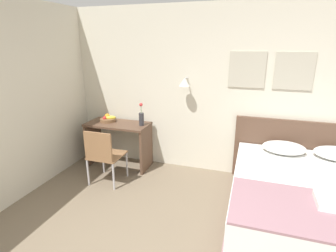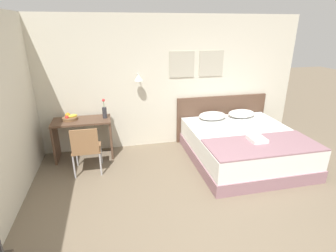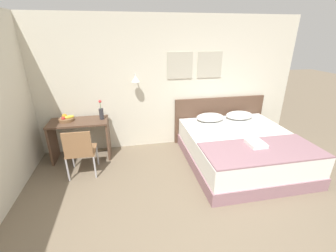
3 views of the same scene
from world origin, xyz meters
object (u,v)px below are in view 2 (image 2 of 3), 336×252
at_px(bed, 243,146).
at_px(headboard, 221,118).
at_px(desk_chair, 86,147).
at_px(fruit_bowl, 70,118).
at_px(throw_blanket, 263,145).
at_px(flower_vase, 104,111).
at_px(pillow_right, 241,114).
at_px(pillow_left, 212,116).
at_px(folded_towel_near_foot, 257,139).
at_px(desk, 83,132).

relative_size(bed, headboard, 1.02).
xyz_separation_m(desk_chair, fruit_bowl, (-0.30, 0.71, 0.31)).
xyz_separation_m(bed, fruit_bowl, (-3.16, 0.84, 0.53)).
bearing_deg(throw_blanket, flower_vase, 150.60).
bearing_deg(fruit_bowl, flower_vase, -2.65).
xyz_separation_m(bed, headboard, (-0.00, 1.08, 0.21)).
bearing_deg(bed, flower_vase, 162.12).
bearing_deg(pillow_right, pillow_left, 180.00).
xyz_separation_m(headboard, folded_towel_near_foot, (-0.03, -1.54, 0.14)).
distance_m(desk_chair, flower_vase, 0.85).
height_order(throw_blanket, fruit_bowl, fruit_bowl).
bearing_deg(desk, throw_blanket, -25.41).
xyz_separation_m(headboard, desk, (-2.96, -0.28, 0.03)).
bearing_deg(pillow_left, flower_vase, 179.45).
bearing_deg(desk_chair, bed, -2.74).
distance_m(bed, fruit_bowl, 3.32).
distance_m(pillow_left, desk, 2.63).
xyz_separation_m(throw_blanket, desk_chair, (-2.86, 0.74, -0.08)).
relative_size(pillow_right, desk, 0.55).
height_order(headboard, pillow_right, headboard).
xyz_separation_m(desk, desk_chair, (0.10, -0.66, -0.01)).
bearing_deg(flower_vase, folded_towel_near_foot, -27.06).
height_order(headboard, desk_chair, headboard).
relative_size(pillow_left, flower_vase, 1.54).
bearing_deg(desk, folded_towel_near_foot, -23.24).
bearing_deg(desk_chair, flower_vase, 63.42).
relative_size(folded_towel_near_foot, desk, 0.28).
xyz_separation_m(bed, folded_towel_near_foot, (-0.03, -0.46, 0.35)).
height_order(desk, flower_vase, flower_vase).
bearing_deg(flower_vase, pillow_right, -0.42).
relative_size(headboard, folded_towel_near_foot, 6.83).
bearing_deg(bed, headboard, 90.00).
relative_size(headboard, throw_blanket, 1.09).
xyz_separation_m(bed, flower_vase, (-2.52, 0.81, 0.62)).
height_order(bed, flower_vase, flower_vase).
bearing_deg(folded_towel_near_foot, desk, 156.76).
bearing_deg(desk, headboard, 5.40).
height_order(desk_chair, fruit_bowl, fruit_bowl).
relative_size(throw_blanket, desk_chair, 2.15).
distance_m(bed, flower_vase, 2.72).
bearing_deg(folded_towel_near_foot, desk_chair, 168.09).
bearing_deg(headboard, pillow_left, -139.55).
distance_m(pillow_left, folded_towel_near_foot, 1.29).
relative_size(headboard, pillow_right, 3.51).
bearing_deg(pillow_right, bed, -112.73).
distance_m(pillow_right, desk_chair, 3.26).
relative_size(bed, fruit_bowl, 7.30).
xyz_separation_m(pillow_left, flower_vase, (-2.19, 0.02, 0.25)).
height_order(fruit_bowl, flower_vase, flower_vase).
height_order(bed, fruit_bowl, fruit_bowl).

